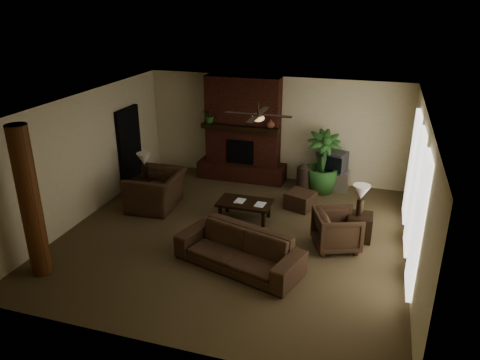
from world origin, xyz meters
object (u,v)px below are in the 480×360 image
(armchair_right, at_px, (337,228))
(ottoman, at_px, (300,200))
(tv_stand, at_px, (333,180))
(side_table_left, at_px, (146,188))
(sofa, at_px, (239,244))
(side_table_right, at_px, (359,227))
(lamp_left, at_px, (144,161))
(lamp_right, at_px, (361,194))
(coffee_table, at_px, (245,204))
(floor_vase, at_px, (303,177))
(armchair_left, at_px, (156,184))
(log_column, at_px, (30,203))
(floor_plant, at_px, (321,175))

(armchair_right, height_order, ottoman, armchair_right)
(tv_stand, xyz_separation_m, side_table_left, (-4.40, -1.99, 0.03))
(sofa, distance_m, side_table_right, 2.72)
(sofa, height_order, lamp_left, lamp_left)
(side_table_right, distance_m, lamp_right, 0.73)
(armchair_right, relative_size, side_table_right, 1.58)
(coffee_table, distance_m, floor_vase, 2.13)
(floor_vase, distance_m, side_table_right, 2.57)
(sofa, height_order, armchair_left, armchair_left)
(lamp_left, bearing_deg, armchair_left, -38.01)
(log_column, bearing_deg, coffee_table, 47.13)
(floor_vase, bearing_deg, coffee_table, -117.87)
(coffee_table, bearing_deg, ottoman, 40.76)
(side_table_right, height_order, lamp_right, lamp_right)
(floor_plant, distance_m, side_table_right, 2.55)
(log_column, relative_size, sofa, 1.16)
(sofa, height_order, floor_plant, sofa)
(coffee_table, bearing_deg, floor_vase, 62.13)
(log_column, xyz_separation_m, coffee_table, (2.95, 3.17, -1.03))
(lamp_right, bearing_deg, side_table_left, 174.05)
(coffee_table, bearing_deg, tv_stand, 54.48)
(coffee_table, relative_size, lamp_left, 1.85)
(armchair_right, height_order, floor_plant, floor_plant)
(armchair_right, height_order, coffee_table, armchair_right)
(side_table_left, distance_m, lamp_right, 5.29)
(log_column, bearing_deg, floor_plant, 50.43)
(ottoman, relative_size, floor_plant, 0.38)
(floor_vase, distance_m, floor_plant, 0.49)
(armchair_right, relative_size, lamp_right, 1.34)
(coffee_table, bearing_deg, log_column, -132.87)
(armchair_left, xyz_separation_m, floor_vase, (3.19, 1.89, -0.15))
(ottoman, relative_size, side_table_left, 1.09)
(armchair_right, distance_m, coffee_table, 2.24)
(log_column, distance_m, floor_vase, 6.48)
(log_column, relative_size, armchair_left, 2.11)
(armchair_right, distance_m, tv_stand, 3.10)
(tv_stand, bearing_deg, floor_plant, -132.60)
(coffee_table, distance_m, ottoman, 1.47)
(tv_stand, relative_size, lamp_left, 1.31)
(lamp_left, bearing_deg, floor_vase, 22.63)
(ottoman, height_order, floor_vase, floor_vase)
(armchair_left, xyz_separation_m, tv_stand, (3.89, 2.38, -0.33))
(armchair_left, xyz_separation_m, side_table_right, (4.74, -0.16, -0.31))
(tv_stand, xyz_separation_m, floor_vase, (-0.70, -0.49, 0.18))
(side_table_right, bearing_deg, sofa, -140.05)
(sofa, height_order, floor_vase, sofa)
(armchair_left, height_order, side_table_right, armchair_left)
(sofa, distance_m, armchair_right, 2.07)
(floor_plant, relative_size, lamp_right, 2.45)
(sofa, relative_size, side_table_right, 4.37)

